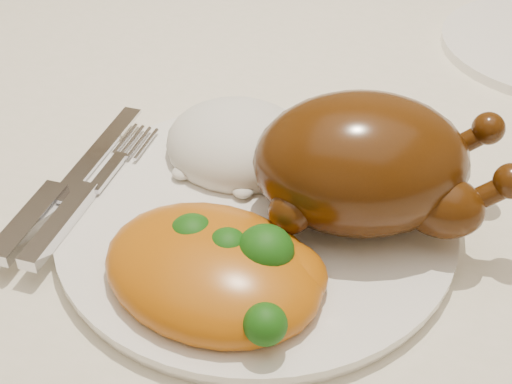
% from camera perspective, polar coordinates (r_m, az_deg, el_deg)
% --- Properties ---
extents(dining_table, '(1.60, 0.90, 0.76)m').
position_cam_1_polar(dining_table, '(0.70, 8.06, 0.12)').
color(dining_table, brown).
rests_on(dining_table, floor).
extents(tablecloth, '(1.73, 1.03, 0.18)m').
position_cam_1_polar(tablecloth, '(0.66, 8.63, 5.06)').
color(tablecloth, white).
rests_on(tablecloth, dining_table).
extents(dinner_plate, '(0.33, 0.33, 0.01)m').
position_cam_1_polar(dinner_plate, '(0.50, -0.00, -2.30)').
color(dinner_plate, white).
rests_on(dinner_plate, tablecloth).
extents(roast_chicken, '(0.19, 0.15, 0.09)m').
position_cam_1_polar(roast_chicken, '(0.47, 8.88, 2.29)').
color(roast_chicken, '#4F2508').
rests_on(roast_chicken, dinner_plate).
extents(rice_mound, '(0.12, 0.11, 0.06)m').
position_cam_1_polar(rice_mound, '(0.54, -1.42, 3.78)').
color(rice_mound, white).
rests_on(rice_mound, dinner_plate).
extents(mac_and_cheese, '(0.16, 0.13, 0.06)m').
position_cam_1_polar(mac_and_cheese, '(0.44, -3.02, -6.37)').
color(mac_and_cheese, '#CA740C').
rests_on(mac_and_cheese, dinner_plate).
extents(cutlery, '(0.04, 0.19, 0.01)m').
position_cam_1_polar(cutlery, '(0.52, -14.94, -0.52)').
color(cutlery, silver).
rests_on(cutlery, dinner_plate).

